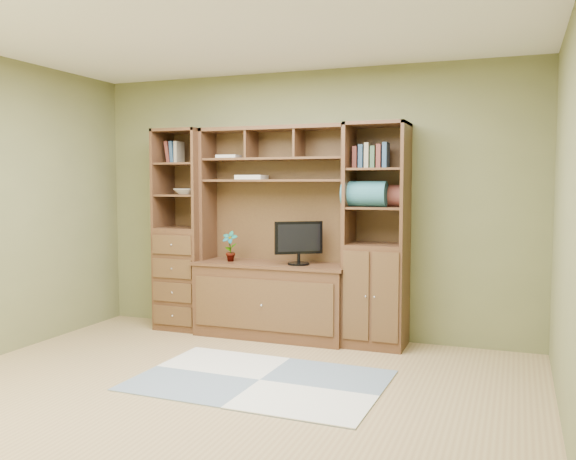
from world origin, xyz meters
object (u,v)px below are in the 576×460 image
at_px(left_tower, 184,230).
at_px(monitor, 299,235).
at_px(center_hutch, 272,233).
at_px(right_tower, 377,236).

height_order(left_tower, monitor, left_tower).
bearing_deg(center_hutch, right_tower, 2.23).
bearing_deg(right_tower, center_hutch, -177.77).
height_order(left_tower, right_tower, same).
height_order(center_hutch, left_tower, same).
relative_size(center_hutch, left_tower, 1.00).
bearing_deg(right_tower, left_tower, 180.00).
distance_m(left_tower, monitor, 1.29).
xyz_separation_m(left_tower, right_tower, (2.02, 0.00, 0.00)).
xyz_separation_m(center_hutch, left_tower, (-1.00, 0.04, 0.00)).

